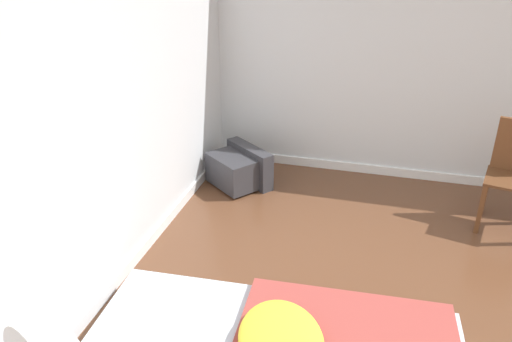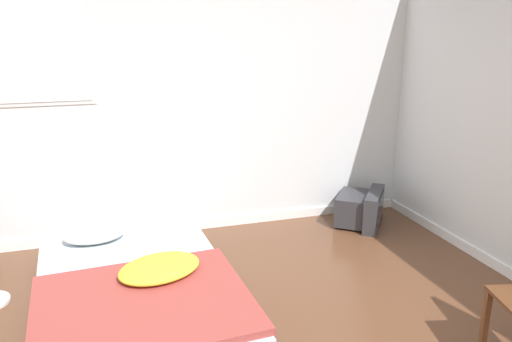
% 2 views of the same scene
% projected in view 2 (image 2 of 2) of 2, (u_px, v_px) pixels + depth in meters
% --- Properties ---
extents(wall_back, '(7.23, 0.08, 2.60)m').
position_uv_depth(wall_back, '(173.00, 102.00, 4.67)').
color(wall_back, silver).
rests_on(wall_back, ground_plane).
extents(mattress_bed, '(1.51, 2.17, 0.32)m').
position_uv_depth(mattress_bed, '(136.00, 288.00, 3.68)').
color(mattress_bed, silver).
rests_on(mattress_bed, ground_plane).
extents(crt_tv, '(0.67, 0.69, 0.37)m').
position_uv_depth(crt_tv, '(361.00, 208.00, 5.14)').
color(crt_tv, '#333338').
rests_on(crt_tv, ground_plane).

